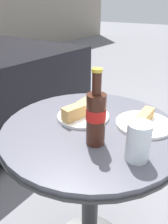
{
  "coord_description": "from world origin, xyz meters",
  "views": [
    {
      "loc": [
        -0.62,
        -0.42,
        1.2
      ],
      "look_at": [
        0.0,
        0.04,
        0.82
      ],
      "focal_mm": 35.0,
      "sensor_mm": 36.0,
      "label": 1
    }
  ],
  "objects_px": {
    "drinking_glass": "(138,143)",
    "bistro_table": "(91,163)",
    "lunch_plate_far": "(144,122)",
    "lunch_plate_near": "(83,112)",
    "cola_bottle_left": "(96,116)"
  },
  "relations": [
    {
      "from": "drinking_glass",
      "to": "bistro_table",
      "type": "bearing_deg",
      "value": 69.14
    },
    {
      "from": "drinking_glass",
      "to": "lunch_plate_far",
      "type": "distance_m",
      "value": 0.22
    },
    {
      "from": "bistro_table",
      "to": "lunch_plate_near",
      "type": "bearing_deg",
      "value": 60.56
    },
    {
      "from": "lunch_plate_far",
      "to": "cola_bottle_left",
      "type": "bearing_deg",
      "value": 157.67
    },
    {
      "from": "cola_bottle_left",
      "to": "lunch_plate_near",
      "type": "height_order",
      "value": "cola_bottle_left"
    },
    {
      "from": "lunch_plate_near",
      "to": "lunch_plate_far",
      "type": "height_order",
      "value": "lunch_plate_near"
    },
    {
      "from": "lunch_plate_near",
      "to": "lunch_plate_far",
      "type": "distance_m",
      "value": 0.25
    },
    {
      "from": "bistro_table",
      "to": "lunch_plate_near",
      "type": "height_order",
      "value": "lunch_plate_near"
    },
    {
      "from": "cola_bottle_left",
      "to": "drinking_glass",
      "type": "distance_m",
      "value": 0.16
    },
    {
      "from": "drinking_glass",
      "to": "lunch_plate_near",
      "type": "relative_size",
      "value": 0.57
    },
    {
      "from": "cola_bottle_left",
      "to": "drinking_glass",
      "type": "xyz_separation_m",
      "value": [
        0.0,
        -0.15,
        -0.05
      ]
    },
    {
      "from": "lunch_plate_near",
      "to": "lunch_plate_far",
      "type": "bearing_deg",
      "value": -70.56
    },
    {
      "from": "cola_bottle_left",
      "to": "lunch_plate_far",
      "type": "distance_m",
      "value": 0.25
    },
    {
      "from": "lunch_plate_near",
      "to": "drinking_glass",
      "type": "bearing_deg",
      "value": -113.03
    },
    {
      "from": "cola_bottle_left",
      "to": "lunch_plate_near",
      "type": "xyz_separation_m",
      "value": [
        0.13,
        0.15,
        -0.08
      ]
    }
  ]
}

